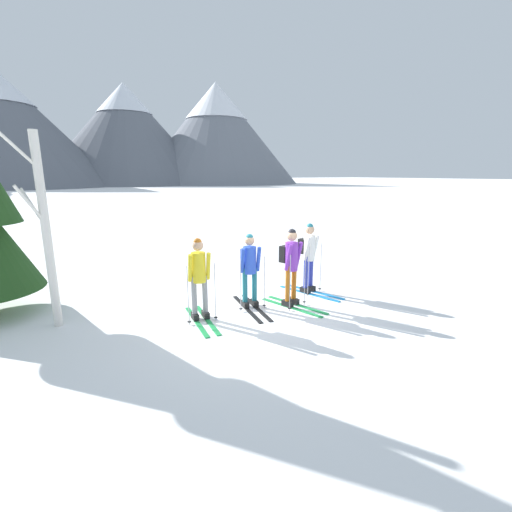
% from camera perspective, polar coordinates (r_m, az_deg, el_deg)
% --- Properties ---
extents(ground_plane, '(400.00, 400.00, 0.00)m').
position_cam_1_polar(ground_plane, '(7.89, 1.06, -8.30)').
color(ground_plane, white).
extents(skier_in_yellow, '(0.61, 1.61, 1.67)m').
position_cam_1_polar(skier_in_yellow, '(7.10, -9.18, -2.95)').
color(skier_in_yellow, green).
rests_on(skier_in_yellow, ground).
extents(skier_in_blue, '(0.60, 1.70, 1.64)m').
position_cam_1_polar(skier_in_blue, '(7.67, -1.06, -1.76)').
color(skier_in_blue, black).
rests_on(skier_in_blue, ground).
extents(skier_in_purple, '(0.78, 1.64, 1.73)m').
position_cam_1_polar(skier_in_purple, '(7.76, 5.62, -1.13)').
color(skier_in_purple, green).
rests_on(skier_in_purple, ground).
extents(skier_in_white, '(0.83, 1.72, 1.72)m').
position_cam_1_polar(skier_in_white, '(8.73, 8.42, 0.30)').
color(skier_in_white, '#1E84D1').
rests_on(skier_in_white, ground).
extents(birch_tree_tall, '(0.71, 1.28, 3.71)m').
position_cam_1_polar(birch_tree_tall, '(7.53, -30.77, 3.68)').
color(birch_tree_tall, silver).
rests_on(birch_tree_tall, ground).
extents(mountain_ridge_distant, '(107.62, 58.70, 27.42)m').
position_cam_1_polar(mountain_ridge_distant, '(98.07, -23.68, 17.99)').
color(mountain_ridge_distant, slate).
rests_on(mountain_ridge_distant, ground).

